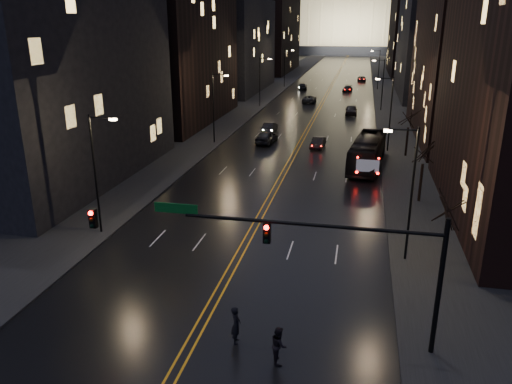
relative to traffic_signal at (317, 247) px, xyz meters
The scene contains 35 objects.
ground 7.81m from the traffic_signal, behind, with size 900.00×900.00×0.00m, color black.
road 130.24m from the traffic_signal, 92.60° to the left, with size 20.00×320.00×0.02m, color black.
sidewalk_left 131.62m from the traffic_signal, 98.71° to the left, with size 8.00×320.00×0.16m, color black.
sidewalk_right 130.35m from the traffic_signal, 86.44° to the left, with size 8.00×320.00×0.16m, color black.
center_line 130.24m from the traffic_signal, 92.60° to the left, with size 0.62×320.00×0.01m, color orange.
building_left_near 35.26m from the traffic_signal, 140.72° to the left, with size 12.00×28.00×22.00m, color black.
building_left_mid 60.99m from the traffic_signal, 116.48° to the left, with size 12.00×30.00×28.00m, color black.
building_left_far 95.98m from the traffic_signal, 106.30° to the left, with size 12.00×34.00×20.00m, color black.
building_left_dist 142.73m from the traffic_signal, 100.88° to the left, with size 12.00×40.00×24.00m, color black.
building_right_mid 93.57m from the traffic_signal, 80.68° to the left, with size 12.00×34.00×26.00m, color black.
building_right_dist 140.94m from the traffic_signal, 83.85° to the left, with size 12.00×40.00×22.00m, color black.
capitol 250.36m from the traffic_signal, 91.35° to the left, with size 90.00×50.00×58.50m.
traffic_signal is the anchor object (origin of this frame).
streetlamp_right_near 11.14m from the traffic_signal, 63.88° to the left, with size 2.13×0.25×9.00m.
streetlamp_left_near 19.48m from the traffic_signal, 149.10° to the left, with size 2.13×0.25×9.00m.
streetlamp_right_mid 40.30m from the traffic_signal, 83.01° to the left, with size 2.13×0.25×9.00m.
streetlamp_left_mid 43.36m from the traffic_signal, 112.68° to the left, with size 2.13×0.25×9.00m.
streetlamp_right_far 70.18m from the traffic_signal, 85.99° to the left, with size 2.13×0.25×9.00m.
streetlamp_left_far 71.97m from the traffic_signal, 103.43° to the left, with size 2.13×0.25×9.00m.
streetlamp_right_dist 100.12m from the traffic_signal, 87.19° to the left, with size 2.13×0.25×9.00m.
streetlamp_left_dist 101.39m from the traffic_signal, 99.49° to the left, with size 2.13×0.25×9.00m.
tree_right_near 10.71m from the traffic_signal, 48.45° to the left, with size 2.40×2.40×6.65m.
tree_right_mid 23.13m from the traffic_signal, 72.13° to the left, with size 2.40×2.40×6.65m.
tree_right_far 38.67m from the traffic_signal, 79.43° to the left, with size 2.40×2.40×6.65m.
bus 32.88m from the traffic_signal, 85.45° to the left, with size 2.82×12.04×3.35m, color black.
oncoming_car_a 42.95m from the traffic_signal, 103.83° to the left, with size 2.02×5.03×1.71m, color black.
oncoming_car_b 49.89m from the traffic_signal, 102.85° to the left, with size 1.52×4.36×1.44m, color black.
oncoming_car_c 77.85m from the traffic_signal, 96.21° to the left, with size 2.39×5.19×1.44m, color black.
oncoming_car_d 98.07m from the traffic_signal, 97.10° to the left, with size 1.98×4.86×1.41m, color black.
receding_car_a 40.67m from the traffic_signal, 94.83° to the left, with size 1.41×4.05×1.33m, color black.
receding_car_b 65.36m from the traffic_signal, 89.98° to the left, with size 1.94×4.83×1.65m, color black.
receding_car_c 95.32m from the traffic_signal, 90.98° to the left, with size 1.84×4.52×1.31m, color black.
receding_car_d 117.25m from the traffic_signal, 89.35° to the left, with size 2.16×4.67×1.30m, color black.
pedestrian_a 5.64m from the traffic_signal, 165.32° to the right, with size 0.72×0.47×1.98m, color black.
pedestrian_b 4.85m from the traffic_signal, 125.73° to the right, with size 0.89×0.49×1.84m, color black.
Camera 1 is at (7.44, -21.33, 15.06)m, focal length 35.00 mm.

